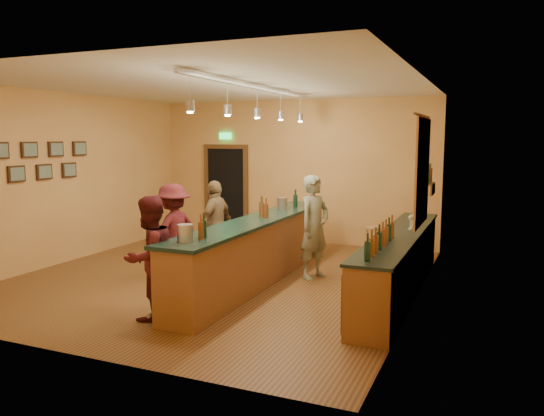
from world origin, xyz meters
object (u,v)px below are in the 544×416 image
at_px(tasting_bar, 257,245).
at_px(customer_c, 173,231).
at_px(bar_stool, 373,235).
at_px(back_counter, 399,263).
at_px(bartender, 314,227).
at_px(customer_a, 150,258).
at_px(customer_b, 216,223).

height_order(tasting_bar, customer_c, customer_c).
relative_size(tasting_bar, bar_stool, 7.59).
bearing_deg(back_counter, bartender, 163.78).
relative_size(customer_c, bar_stool, 2.38).
relative_size(customer_a, customer_b, 1.02).
distance_m(customer_b, bar_stool, 2.97).
xyz_separation_m(back_counter, bar_stool, (-0.83, 1.96, 0.04)).
xyz_separation_m(bartender, customer_a, (-1.32, -2.79, -0.06)).
relative_size(customer_a, bar_stool, 2.41).
bearing_deg(bar_stool, customer_c, -139.22).
distance_m(tasting_bar, customer_a, 2.25).
height_order(tasting_bar, customer_a, customer_a).
bearing_deg(back_counter, tasting_bar, -175.43).
relative_size(back_counter, tasting_bar, 0.89).
bearing_deg(back_counter, customer_a, -140.11).
height_order(tasting_bar, bartender, bartender).
relative_size(back_counter, bartender, 2.62).
xyz_separation_m(customer_a, customer_b, (-0.62, 2.89, -0.02)).
bearing_deg(customer_c, tasting_bar, 116.45).
bearing_deg(customer_a, customer_b, -158.74).
height_order(bartender, bar_stool, bartender).
xyz_separation_m(bartender, customer_c, (-2.18, -0.93, -0.07)).
relative_size(back_counter, customer_c, 2.85).
relative_size(tasting_bar, customer_a, 3.15).
height_order(tasting_bar, bar_stool, tasting_bar).
relative_size(tasting_bar, bartender, 2.94).
distance_m(bartender, customer_b, 1.94).
distance_m(back_counter, bar_stool, 2.13).
xyz_separation_m(tasting_bar, customer_c, (-1.41, -0.32, 0.19)).
bearing_deg(customer_a, customer_c, -145.88).
xyz_separation_m(customer_b, customer_c, (-0.24, -1.04, 0.01)).
distance_m(bartender, bar_stool, 1.69).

